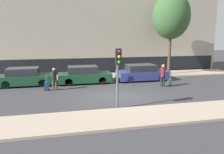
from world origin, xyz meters
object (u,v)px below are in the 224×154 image
Objects in this scene: parked_car_2 at (142,73)px; pedestrian_right at (163,74)px; parked_car_1 at (84,75)px; trolley_left at (47,85)px; parked_car_0 at (25,77)px; trolley_right at (170,82)px; parked_bicycle at (131,71)px; bare_tree_near_crossing at (171,16)px; pedestrian_left at (54,78)px; traffic_light at (118,66)px.

parked_car_2 is 2.57× the size of pedestrian_right.
trolley_left is at bearing -145.89° from parked_car_1.
pedestrian_right reaches higher than parked_car_0.
parked_car_2 is 3.95× the size of trolley_right.
parked_car_0 is at bearing 130.23° from trolley_left.
parked_bicycle is 6.42m from bare_tree_near_crossing.
parked_car_1 is 10.09m from bare_tree_near_crossing.
trolley_left reaches higher than parked_bicycle.
parked_car_0 is at bearing 141.23° from pedestrian_left.
pedestrian_left is 12.46m from bare_tree_near_crossing.
parked_car_2 is 7.61m from pedestrian_left.
parked_car_1 is at bearing -179.51° from parked_car_2.
trolley_right is (8.56, -0.73, -0.57)m from pedestrian_left.
parked_car_1 reaches higher than parked_bicycle.
parked_car_2 reaches higher than parked_bicycle.
traffic_light is 10.13m from parked_bicycle.
trolley_right is at bearing -116.29° from bare_tree_near_crossing.
trolley_right is at bearing -66.02° from parked_car_2.
parked_car_2 is 1.38× the size of traffic_light.
bare_tree_near_crossing is at bearing 7.87° from parked_car_0.
parked_car_1 is at bearing -1.39° from parked_car_0.
parked_car_2 is 2.77m from pedestrian_right.
parked_car_0 is 0.94× the size of parked_car_2.
parked_car_1 is at bearing -154.25° from parked_bicycle.
pedestrian_right is (8.01, -0.66, 0.06)m from pedestrian_left.
traffic_light reaches higher than parked_car_2.
trolley_left is at bearing 127.93° from traffic_light.
traffic_light is at bearing -111.76° from parked_bicycle.
trolley_right is at bearing -1.29° from pedestrian_left.
trolley_left is 1.04× the size of trolley_right.
parked_car_2 is 2.73× the size of pedestrian_left.
trolley_left is 0.15× the size of bare_tree_near_crossing.
parked_car_1 is 0.55× the size of bare_tree_near_crossing.
parked_car_0 is at bearing 178.61° from parked_car_1.
trolley_right is (9.11, -0.76, -0.02)m from trolley_left.
parked_car_0 is 2.57× the size of pedestrian_left.
bare_tree_near_crossing is at bearing 49.94° from traffic_light.
traffic_light is at bearing -130.06° from bare_tree_near_crossing.
pedestrian_left is at bearing -139.52° from parked_car_1.
trolley_right is 0.63× the size of parked_bicycle.
pedestrian_left is at bearing -160.26° from bare_tree_near_crossing.
parked_car_0 is 1.30× the size of traffic_light.
traffic_light is at bearing -52.40° from pedestrian_left.
parked_car_0 is 9.62m from parked_car_2.
pedestrian_left is 0.91× the size of parked_bicycle.
pedestrian_right is 1.53× the size of trolley_right.
bare_tree_near_crossing is at bearing -5.63° from parked_bicycle.
parked_bicycle is at bearing 106.65° from trolley_right.
bare_tree_near_crossing reaches higher than parked_car_1.
traffic_light reaches higher than pedestrian_left.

